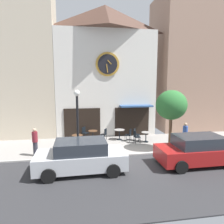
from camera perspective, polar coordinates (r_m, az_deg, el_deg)
name	(u,v)px	position (r m, az deg, el deg)	size (l,w,h in m)	color
ground_plane	(134,160)	(11.86, 6.19, -13.13)	(25.04, 10.25, 0.13)	gray
clock_building	(105,69)	(17.13, -1.86, 11.84)	(7.94, 3.77, 10.34)	silver
neighbor_building_left	(14,34)	(18.48, -25.65, 18.96)	(6.08, 3.43, 15.90)	beige
neighbor_building_right	(191,65)	(20.98, 21.28, 12.22)	(6.78, 4.78, 11.82)	#9E7A66
street_lamp	(78,122)	(12.13, -9.60, -2.89)	(0.36, 0.36, 3.87)	black
street_tree	(171,105)	(13.19, 16.27, 1.80)	(1.95, 1.75, 3.83)	brown
cafe_table_center_left	(77,138)	(14.28, -9.67, -7.13)	(0.74, 0.74, 0.72)	black
cafe_table_rightmost	(93,134)	(15.34, -5.38, -6.02)	(0.68, 0.68, 0.73)	black
cafe_table_center	(119,132)	(15.40, 2.09, -5.69)	(0.77, 0.77, 0.77)	black
cafe_table_leftmost	(146,135)	(15.02, 9.46, -6.44)	(0.65, 0.65, 0.73)	black
cafe_chair_left_end	(85,132)	(15.81, -7.63, -5.52)	(0.56, 0.56, 0.90)	black
cafe_chair_facing_wall	(136,136)	(14.66, 6.75, -6.63)	(0.44, 0.44, 0.90)	black
cafe_chair_facing_street	(129,134)	(15.07, 4.80, -6.18)	(0.55, 0.55, 0.90)	black
cafe_chair_near_tree	(136,133)	(15.30, 6.64, -5.98)	(0.55, 0.55, 0.90)	black
cafe_chair_mid_row	(104,134)	(15.17, -2.17, -6.05)	(0.55, 0.55, 0.90)	black
pedestrian_maroon	(35,142)	(12.85, -20.71, -7.76)	(0.40, 0.40, 1.67)	#2D2D38
pedestrian_blue	(185,135)	(14.37, 19.75, -6.01)	(0.38, 0.38, 1.67)	#2D2D38
parked_car_silver	(81,156)	(10.17, -8.66, -12.18)	(4.33, 2.08, 1.55)	#B7BABF
parked_car_red	(198,150)	(11.81, 22.95, -9.82)	(4.32, 2.06, 1.55)	maroon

